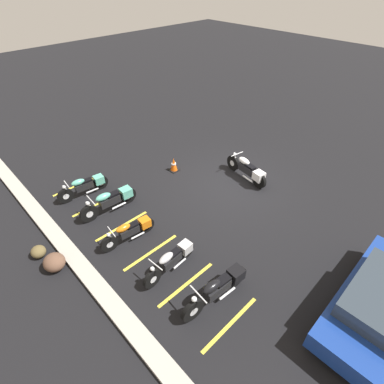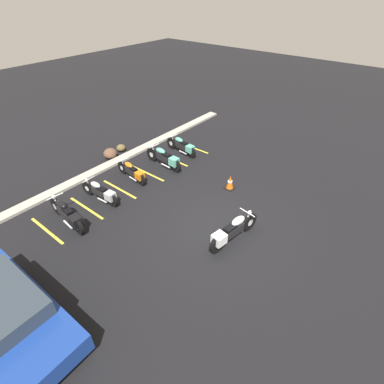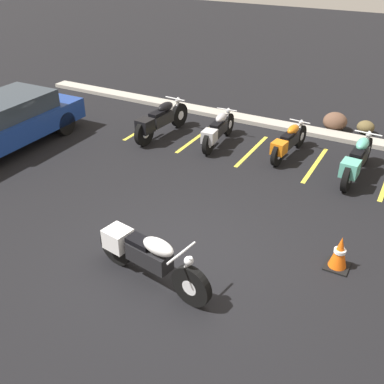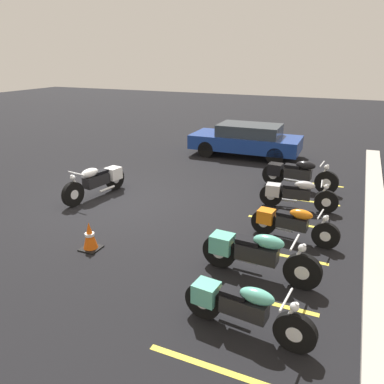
{
  "view_description": "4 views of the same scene",
  "coord_description": "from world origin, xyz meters",
  "px_view_note": "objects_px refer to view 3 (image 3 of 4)",
  "views": [
    {
      "loc": [
        -6.11,
        8.16,
        7.48
      ],
      "look_at": [
        -0.14,
        2.42,
        0.97
      ],
      "focal_mm": 28.0,
      "sensor_mm": 36.0,
      "label": 1
    },
    {
      "loc": [
        -6.81,
        -4.33,
        7.37
      ],
      "look_at": [
        0.38,
        1.48,
        0.75
      ],
      "focal_mm": 28.0,
      "sensor_mm": 36.0,
      "label": 2
    },
    {
      "loc": [
        3.15,
        -5.35,
        4.96
      ],
      "look_at": [
        -0.6,
        1.45,
        0.42
      ],
      "focal_mm": 42.0,
      "sensor_mm": 36.0,
      "label": 3
    },
    {
      "loc": [
        7.99,
        5.87,
        3.89
      ],
      "look_at": [
        -0.48,
        2.11,
        0.46
      ],
      "focal_mm": 35.0,
      "sensor_mm": 36.0,
      "label": 4
    }
  ],
  "objects_px": {
    "parked_bike_3": "(357,160)",
    "parked_bike_2": "(288,142)",
    "parked_bike_0": "(160,120)",
    "parked_bike_1": "(218,130)",
    "landscape_rock_0": "(335,121)",
    "landscape_rock_1": "(366,127)",
    "traffic_cone": "(339,253)",
    "motorcycle_white_featured": "(146,255)",
    "car_blue": "(4,122)"
  },
  "relations": [
    {
      "from": "parked_bike_3",
      "to": "traffic_cone",
      "type": "bearing_deg",
      "value": -169.58
    },
    {
      "from": "landscape_rock_0",
      "to": "parked_bike_0",
      "type": "bearing_deg",
      "value": -145.74
    },
    {
      "from": "parked_bike_1",
      "to": "parked_bike_2",
      "type": "bearing_deg",
      "value": -87.64
    },
    {
      "from": "landscape_rock_0",
      "to": "landscape_rock_1",
      "type": "relative_size",
      "value": 1.4
    },
    {
      "from": "motorcycle_white_featured",
      "to": "parked_bike_0",
      "type": "distance_m",
      "value": 5.9
    },
    {
      "from": "motorcycle_white_featured",
      "to": "traffic_cone",
      "type": "distance_m",
      "value": 3.22
    },
    {
      "from": "car_blue",
      "to": "parked_bike_0",
      "type": "bearing_deg",
      "value": 126.82
    },
    {
      "from": "car_blue",
      "to": "landscape_rock_1",
      "type": "distance_m",
      "value": 9.8
    },
    {
      "from": "parked_bike_3",
      "to": "parked_bike_2",
      "type": "bearing_deg",
      "value": 81.91
    },
    {
      "from": "parked_bike_2",
      "to": "parked_bike_1",
      "type": "bearing_deg",
      "value": 102.29
    },
    {
      "from": "landscape_rock_0",
      "to": "traffic_cone",
      "type": "xyz_separation_m",
      "value": [
        1.52,
        -6.1,
        0.03
      ]
    },
    {
      "from": "parked_bike_1",
      "to": "parked_bike_3",
      "type": "relative_size",
      "value": 0.9
    },
    {
      "from": "parked_bike_0",
      "to": "parked_bike_1",
      "type": "xyz_separation_m",
      "value": [
        1.64,
        0.24,
        -0.06
      ]
    },
    {
      "from": "parked_bike_3",
      "to": "landscape_rock_0",
      "type": "height_order",
      "value": "parked_bike_3"
    },
    {
      "from": "motorcycle_white_featured",
      "to": "parked_bike_1",
      "type": "relative_size",
      "value": 1.12
    },
    {
      "from": "motorcycle_white_featured",
      "to": "parked_bike_3",
      "type": "height_order",
      "value": "motorcycle_white_featured"
    },
    {
      "from": "motorcycle_white_featured",
      "to": "parked_bike_3",
      "type": "xyz_separation_m",
      "value": [
        2.25,
        5.19,
        -0.01
      ]
    },
    {
      "from": "parked_bike_1",
      "to": "motorcycle_white_featured",
      "type": "bearing_deg",
      "value": -169.97
    },
    {
      "from": "parked_bike_0",
      "to": "landscape_rock_0",
      "type": "xyz_separation_m",
      "value": [
        4.12,
        2.8,
        -0.22
      ]
    },
    {
      "from": "parked_bike_3",
      "to": "landscape_rock_0",
      "type": "distance_m",
      "value": 2.93
    },
    {
      "from": "parked_bike_1",
      "to": "traffic_cone",
      "type": "height_order",
      "value": "parked_bike_1"
    },
    {
      "from": "landscape_rock_0",
      "to": "car_blue",
      "type": "bearing_deg",
      "value": -144.13
    },
    {
      "from": "car_blue",
      "to": "landscape_rock_1",
      "type": "height_order",
      "value": "car_blue"
    },
    {
      "from": "car_blue",
      "to": "landscape_rock_0",
      "type": "xyz_separation_m",
      "value": [
        7.31,
        5.28,
        -0.42
      ]
    },
    {
      "from": "motorcycle_white_featured",
      "to": "parked_bike_3",
      "type": "relative_size",
      "value": 1.01
    },
    {
      "from": "car_blue",
      "to": "parked_bike_3",
      "type": "bearing_deg",
      "value": 106.02
    },
    {
      "from": "motorcycle_white_featured",
      "to": "parked_bike_3",
      "type": "distance_m",
      "value": 5.66
    },
    {
      "from": "motorcycle_white_featured",
      "to": "landscape_rock_1",
      "type": "relative_size",
      "value": 4.77
    },
    {
      "from": "motorcycle_white_featured",
      "to": "car_blue",
      "type": "xyz_separation_m",
      "value": [
        -6.16,
        2.61,
        0.2
      ]
    },
    {
      "from": "car_blue",
      "to": "traffic_cone",
      "type": "xyz_separation_m",
      "value": [
        8.83,
        -0.82,
        -0.39
      ]
    },
    {
      "from": "parked_bike_0",
      "to": "parked_bike_1",
      "type": "height_order",
      "value": "parked_bike_0"
    },
    {
      "from": "motorcycle_white_featured",
      "to": "traffic_cone",
      "type": "bearing_deg",
      "value": 42.98
    },
    {
      "from": "parked_bike_0",
      "to": "landscape_rock_1",
      "type": "bearing_deg",
      "value": -54.13
    },
    {
      "from": "landscape_rock_0",
      "to": "parked_bike_1",
      "type": "bearing_deg",
      "value": -134.06
    },
    {
      "from": "landscape_rock_1",
      "to": "landscape_rock_0",
      "type": "bearing_deg",
      "value": -168.22
    },
    {
      "from": "car_blue",
      "to": "traffic_cone",
      "type": "relative_size",
      "value": 6.99
    },
    {
      "from": "parked_bike_2",
      "to": "car_blue",
      "type": "height_order",
      "value": "car_blue"
    },
    {
      "from": "traffic_cone",
      "to": "parked_bike_0",
      "type": "bearing_deg",
      "value": 149.69
    },
    {
      "from": "parked_bike_3",
      "to": "traffic_cone",
      "type": "relative_size",
      "value": 3.62
    },
    {
      "from": "car_blue",
      "to": "landscape_rock_0",
      "type": "height_order",
      "value": "car_blue"
    },
    {
      "from": "parked_bike_1",
      "to": "parked_bike_3",
      "type": "xyz_separation_m",
      "value": [
        3.58,
        -0.14,
        0.05
      ]
    },
    {
      "from": "parked_bike_1",
      "to": "landscape_rock_1",
      "type": "relative_size",
      "value": 4.25
    },
    {
      "from": "landscape_rock_1",
      "to": "traffic_cone",
      "type": "xyz_separation_m",
      "value": [
        0.7,
        -6.27,
        0.11
      ]
    },
    {
      "from": "parked_bike_3",
      "to": "landscape_rock_1",
      "type": "xyz_separation_m",
      "value": [
        -0.28,
        2.87,
        -0.28
      ]
    },
    {
      "from": "parked_bike_2",
      "to": "traffic_cone",
      "type": "bearing_deg",
      "value": -144.32
    },
    {
      "from": "parked_bike_3",
      "to": "landscape_rock_0",
      "type": "xyz_separation_m",
      "value": [
        -1.1,
        2.7,
        -0.21
      ]
    },
    {
      "from": "motorcycle_white_featured",
      "to": "landscape_rock_1",
      "type": "height_order",
      "value": "motorcycle_white_featured"
    },
    {
      "from": "motorcycle_white_featured",
      "to": "parked_bike_2",
      "type": "relative_size",
      "value": 1.17
    },
    {
      "from": "parked_bike_0",
      "to": "traffic_cone",
      "type": "xyz_separation_m",
      "value": [
        5.64,
        -3.3,
        -0.19
      ]
    },
    {
      "from": "parked_bike_0",
      "to": "parked_bike_3",
      "type": "bearing_deg",
      "value": -84.1
    }
  ]
}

